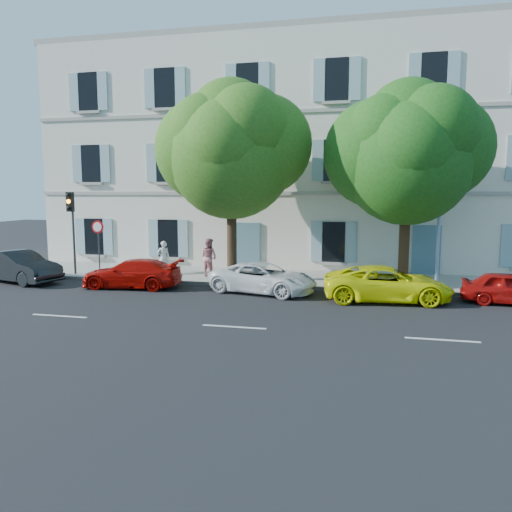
% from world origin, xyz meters
% --- Properties ---
extents(ground, '(90.00, 90.00, 0.00)m').
position_xyz_m(ground, '(0.00, 0.00, 0.00)').
color(ground, black).
extents(sidewalk, '(36.00, 4.50, 0.15)m').
position_xyz_m(sidewalk, '(0.00, 4.45, 0.07)').
color(sidewalk, '#A09E96').
rests_on(sidewalk, ground).
extents(kerb, '(36.00, 0.16, 0.16)m').
position_xyz_m(kerb, '(0.00, 2.28, 0.08)').
color(kerb, '#9E998E').
rests_on(kerb, ground).
extents(building, '(28.00, 7.00, 12.00)m').
position_xyz_m(building, '(0.00, 10.20, 6.00)').
color(building, silver).
rests_on(building, ground).
extents(car_dark_sedan, '(4.59, 2.64, 1.43)m').
position_xyz_m(car_dark_sedan, '(-11.51, 1.07, 0.71)').
color(car_dark_sedan, black).
rests_on(car_dark_sedan, ground).
extents(car_red_coupe, '(4.37, 2.04, 1.23)m').
position_xyz_m(car_red_coupe, '(-5.92, 1.04, 0.62)').
color(car_red_coupe, '#AF0A05').
rests_on(car_red_coupe, ground).
extents(car_white_coupe, '(4.72, 2.99, 1.21)m').
position_xyz_m(car_white_coupe, '(-0.21, 1.25, 0.61)').
color(car_white_coupe, white).
rests_on(car_white_coupe, ground).
extents(car_yellow_supercar, '(4.93, 2.62, 1.32)m').
position_xyz_m(car_yellow_supercar, '(4.64, 0.80, 0.66)').
color(car_yellow_supercar, '#E9EC09').
rests_on(car_yellow_supercar, ground).
extents(car_red_hatchback, '(3.64, 1.86, 1.19)m').
position_xyz_m(car_red_hatchback, '(9.05, 1.23, 0.59)').
color(car_red_hatchback, '#A50D0A').
rests_on(car_red_hatchback, ground).
extents(tree_left, '(5.46, 5.46, 8.46)m').
position_xyz_m(tree_left, '(-1.99, 2.87, 5.60)').
color(tree_left, '#3A2819').
rests_on(tree_left, sidewalk).
extents(tree_right, '(5.25, 5.25, 8.09)m').
position_xyz_m(tree_right, '(5.33, 2.95, 5.34)').
color(tree_right, '#3A2819').
rests_on(tree_right, sidewalk).
extents(traffic_light, '(0.32, 0.44, 3.91)m').
position_xyz_m(traffic_light, '(-9.87, 2.85, 2.98)').
color(traffic_light, '#383A3D').
rests_on(traffic_light, sidewalk).
extents(road_sign, '(0.60, 0.08, 2.59)m').
position_xyz_m(road_sign, '(-8.54, 2.90, 2.02)').
color(road_sign, '#383A3D').
rests_on(road_sign, sidewalk).
extents(street_lamp, '(0.23, 1.55, 7.31)m').
position_xyz_m(street_lamp, '(6.65, 2.79, 4.29)').
color(street_lamp, '#7293BF').
rests_on(street_lamp, sidewalk).
extents(pedestrian_a, '(0.70, 0.64, 1.61)m').
position_xyz_m(pedestrian_a, '(-5.63, 3.75, 0.95)').
color(pedestrian_a, silver).
rests_on(pedestrian_a, sidewalk).
extents(pedestrian_b, '(1.06, 0.95, 1.79)m').
position_xyz_m(pedestrian_b, '(-3.35, 3.72, 1.05)').
color(pedestrian_b, '#C67E85').
rests_on(pedestrian_b, sidewalk).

